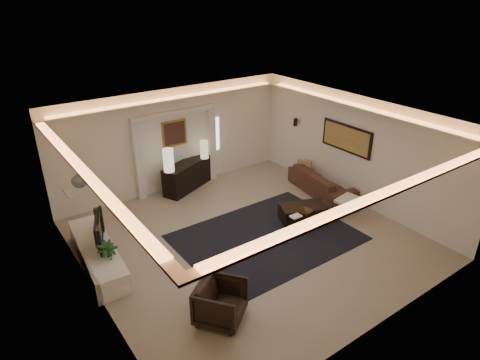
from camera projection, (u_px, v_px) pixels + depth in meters
floor at (248, 239)px, 9.79m from camera, size 7.00×7.00×0.00m
ceiling at (249, 120)px, 8.56m from camera, size 7.00×7.00×0.00m
wall_back at (174, 140)px, 11.75m from camera, size 7.00×0.00×7.00m
wall_front at (381, 261)px, 6.60m from camera, size 7.00×0.00×7.00m
wall_left at (88, 234)px, 7.33m from camera, size 0.00×7.00×7.00m
wall_right at (355, 150)px, 11.02m from camera, size 0.00×7.00×7.00m
cove_soffit at (249, 133)px, 8.68m from camera, size 7.00×7.00×0.04m
daylight_slit at (215, 134)px, 12.49m from camera, size 0.25×0.03×1.00m
area_rug at (267, 237)px, 9.85m from camera, size 4.00×3.00×0.01m
pilaster_left at (139, 161)px, 11.22m from camera, size 0.22×0.20×2.20m
pilaster_right at (211, 144)px, 12.43m from camera, size 0.22×0.20×2.20m
alcove_header at (174, 113)px, 11.34m from camera, size 2.52×0.20×0.12m
painting_frame at (174, 133)px, 11.64m from camera, size 0.74×0.04×0.74m
painting_canvas at (175, 133)px, 11.63m from camera, size 0.62×0.02×0.62m
art_panel_frame at (347, 138)px, 11.12m from camera, size 0.04×1.64×0.74m
art_panel_gold at (346, 138)px, 11.10m from camera, size 0.02×1.50×0.62m
wall_sconce at (295, 122)px, 12.48m from camera, size 0.12×0.12×0.22m
wall_niche at (68, 193)px, 8.31m from camera, size 0.10×0.55×0.04m
console at (187, 176)px, 12.07m from camera, size 1.71×1.13×0.82m
lamp_left at (169, 162)px, 11.23m from camera, size 0.33×0.33×0.64m
lamp_right at (204, 149)px, 12.09m from camera, size 0.24×0.24×0.53m
media_ledge at (98, 255)px, 8.85m from camera, size 0.89×2.68×0.49m
tv at (95, 232)px, 8.67m from camera, size 1.04×0.51×0.61m
figurine at (98, 218)px, 9.43m from camera, size 0.19×0.19×0.40m
ginger_jar at (79, 179)px, 8.47m from camera, size 0.33×0.33×0.34m
plant at (108, 260)px, 8.37m from camera, size 0.63×0.63×0.82m
sofa at (322, 182)px, 11.86m from camera, size 2.32×1.22×0.64m
throw_blanket at (349, 200)px, 10.38m from camera, size 0.70×0.60×0.07m
throw_pillow at (304, 166)px, 12.30m from camera, size 0.28×0.42×0.41m
coffee_table at (303, 213)px, 10.51m from camera, size 1.27×1.00×0.42m
bowl at (305, 212)px, 10.05m from camera, size 0.38×0.38×0.08m
magazine at (296, 216)px, 9.90m from camera, size 0.27×0.19×0.03m
armchair at (221, 302)px, 7.31m from camera, size 1.13×1.13×0.75m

